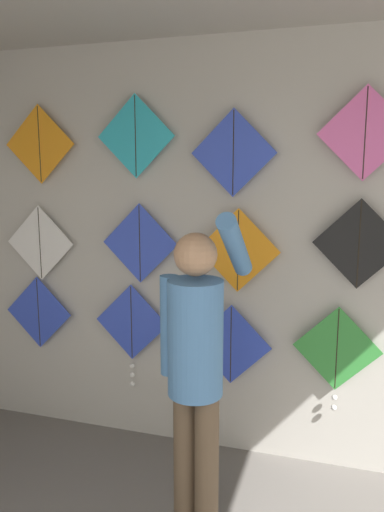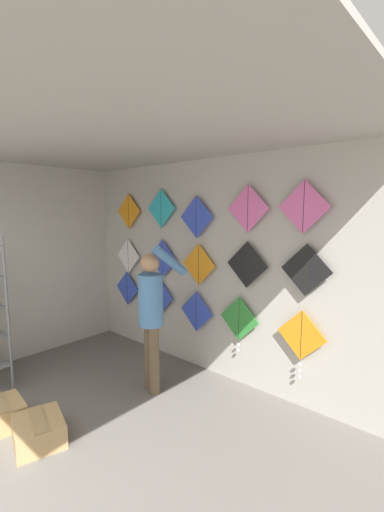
{
  "view_description": "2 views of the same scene",
  "coord_description": "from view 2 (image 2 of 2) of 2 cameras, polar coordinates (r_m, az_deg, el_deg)",
  "views": [
    {
      "loc": [
        0.7,
        0.24,
        1.98
      ],
      "look_at": [
        -0.19,
        3.14,
        1.44
      ],
      "focal_mm": 35.0,
      "sensor_mm": 36.0,
      "label": 1
    },
    {
      "loc": [
        2.94,
        0.0,
        2.15
      ],
      "look_at": [
        0.15,
        3.14,
        1.59
      ],
      "focal_mm": 24.0,
      "sensor_mm": 36.0,
      "label": 2
    }
  ],
  "objects": [
    {
      "name": "kite_7",
      "position": [
        4.51,
        1.09,
        -1.44
      ],
      "size": [
        0.55,
        0.01,
        0.55
      ],
      "color": "orange"
    },
    {
      "name": "cardboard_box",
      "position": [
        3.86,
        -24.24,
        -25.04
      ],
      "size": [
        0.59,
        0.54,
        0.23
      ],
      "rotation": [
        0.0,
        0.0,
        -0.28
      ],
      "color": "tan",
      "rests_on": "ground"
    },
    {
      "name": "kite_6",
      "position": [
        4.98,
        -4.97,
        -0.42
      ],
      "size": [
        0.55,
        0.01,
        0.55
      ],
      "color": "blue"
    },
    {
      "name": "cardboard_box_spare",
      "position": [
        4.24,
        -29.17,
        -22.08
      ],
      "size": [
        0.5,
        0.44,
        0.25
      ],
      "rotation": [
        0.0,
        0.0,
        -0.13
      ],
      "color": "tan",
      "rests_on": "ground"
    },
    {
      "name": "kite_1",
      "position": [
        5.15,
        -5.48,
        -7.12
      ],
      "size": [
        0.55,
        0.04,
        0.76
      ],
      "color": "blue"
    },
    {
      "name": "kite_11",
      "position": [
        4.94,
        -5.2,
        7.91
      ],
      "size": [
        0.55,
        0.01,
        0.55
      ],
      "color": "#28B2C6"
    },
    {
      "name": "ceiling_slab",
      "position": [
        3.47,
        -18.66,
        18.32
      ],
      "size": [
        5.03,
        4.24,
        0.04
      ],
      "primitive_type": "cube",
      "color": "#A8A399"
    },
    {
      "name": "kite_5",
      "position": [
        5.58,
        -10.61,
        0.01
      ],
      "size": [
        0.55,
        0.01,
        0.55
      ],
      "color": "white"
    },
    {
      "name": "kite_2",
      "position": [
        4.68,
        0.71,
        -9.24
      ],
      "size": [
        0.55,
        0.01,
        0.55
      ],
      "color": "blue"
    },
    {
      "name": "back_panel",
      "position": [
        4.61,
        1.37,
        -1.77
      ],
      "size": [
        5.03,
        0.06,
        2.8
      ],
      "primitive_type": "cube",
      "color": "#BCB7AD",
      "rests_on": "ground"
    },
    {
      "name": "kite_12",
      "position": [
        4.48,
        0.71,
        6.51
      ],
      "size": [
        0.55,
        0.01,
        0.55
      ],
      "color": "blue"
    },
    {
      "name": "kite_4",
      "position": [
        3.92,
        17.71,
        -13.03
      ],
      "size": [
        0.55,
        0.04,
        0.76
      ],
      "color": "orange"
    },
    {
      "name": "kite_0",
      "position": [
        5.71,
        -10.76,
        -5.29
      ],
      "size": [
        0.55,
        0.01,
        0.55
      ],
      "color": "blue"
    },
    {
      "name": "kite_3",
      "position": [
        4.27,
        7.81,
        -10.66
      ],
      "size": [
        0.55,
        0.04,
        0.69
      ],
      "color": "#338C38"
    },
    {
      "name": "kite_14",
      "position": [
        3.69,
        18.12,
        7.79
      ],
      "size": [
        0.55,
        0.01,
        0.55
      ],
      "color": "pink"
    },
    {
      "name": "kite_8",
      "position": [
        4.06,
        9.11,
        -1.45
      ],
      "size": [
        0.55,
        0.01,
        0.55
      ],
      "color": "black"
    },
    {
      "name": "kite_10",
      "position": [
        5.5,
        -10.53,
        7.34
      ],
      "size": [
        0.55,
        0.01,
        0.55
      ],
      "color": "orange"
    },
    {
      "name": "left_panel",
      "position": [
        5.42,
        -29.36,
        -1.35
      ],
      "size": [
        0.06,
        4.24,
        2.8
      ],
      "primitive_type": "cube",
      "color": "#BCB7AD",
      "rests_on": "ground"
    },
    {
      "name": "kite_13",
      "position": [
        4.01,
        9.28,
        7.81
      ],
      "size": [
        0.55,
        0.01,
        0.55
      ],
      "color": "pink"
    },
    {
      "name": "kite_9",
      "position": [
        3.72,
        18.45,
        -2.22
      ],
      "size": [
        0.55,
        0.01,
        0.55
      ],
      "color": "black"
    },
    {
      "name": "shopkeeper",
      "position": [
        4.08,
        -6.75,
        -8.88
      ],
      "size": [
        0.43,
        0.56,
        1.77
      ],
      "rotation": [
        0.0,
        0.0,
        -0.34
      ],
      "color": "brown",
      "rests_on": "ground"
    }
  ]
}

